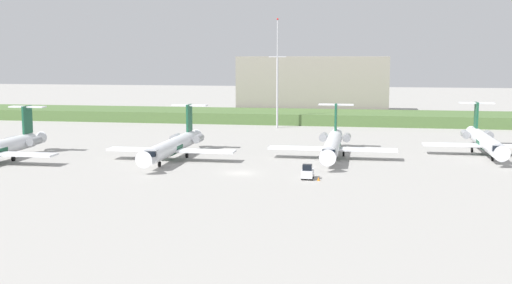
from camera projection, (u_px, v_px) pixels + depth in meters
The scene contains 9 objects.
ground_plane at pixel (269, 146), 129.07m from camera, with size 500.00×500.00×0.00m, color #9E9B96.
grass_berm at pixel (295, 117), 176.24m from camera, with size 320.00×20.00×2.93m, color #4C6B38.
regional_jet_second at pixel (174, 145), 112.83m from camera, with size 22.81×31.00×9.00m.
regional_jet_third at pixel (333, 144), 114.54m from camera, with size 22.81×31.00×9.00m.
regional_jet_fourth at pixel (485, 141), 118.64m from camera, with size 22.81×31.00×9.00m.
antenna_mast at pixel (277, 83), 160.38m from camera, with size 4.40×0.50×27.53m.
distant_hangar at pixel (315, 85), 200.52m from camera, with size 45.07×29.68×17.99m, color gray.
baggage_tug at pixel (308, 172), 94.98m from camera, with size 1.72×3.20×2.30m.
safety_cone_front_marker at pixel (319, 179), 93.77m from camera, with size 0.44×0.44×0.55m, color orange.
Camera 1 is at (19.10, -96.35, 18.39)m, focal length 44.63 mm.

